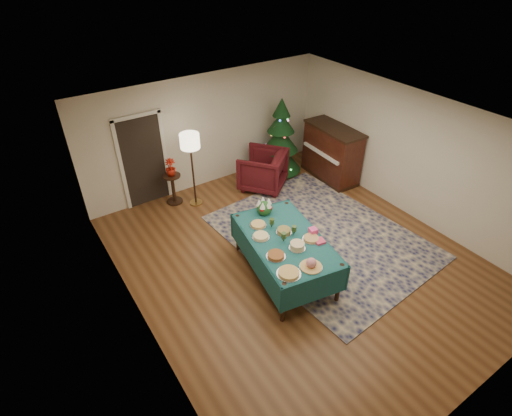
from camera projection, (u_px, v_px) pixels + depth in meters
room_shell at (302, 200)px, 6.96m from camera, size 7.00×7.00×7.00m
doorway at (143, 159)px, 8.75m from camera, size 1.08×0.04×2.16m
rug at (321, 236)px, 8.27m from camera, size 3.51×4.43×0.02m
buffet_table at (285, 245)px, 7.02m from camera, size 1.60×2.32×0.83m
platter_0 at (289, 273)px, 6.19m from camera, size 0.39×0.39×0.05m
platter_1 at (311, 264)px, 6.28m from camera, size 0.37×0.37×0.18m
platter_2 at (276, 255)px, 6.52m from camera, size 0.33×0.33×0.06m
platter_3 at (297, 246)px, 6.67m from camera, size 0.28×0.28×0.11m
platter_4 at (311, 239)px, 6.88m from camera, size 0.31×0.31×0.05m
platter_5 at (261, 236)px, 6.93m from camera, size 0.31×0.31×0.06m
platter_6 at (284, 231)px, 7.03m from camera, size 0.28×0.28×0.08m
platter_7 at (258, 225)px, 7.21m from camera, size 0.31×0.31×0.05m
goblet_0 at (272, 223)px, 7.11m from camera, size 0.09×0.09×0.19m
goblet_1 at (294, 230)px, 6.94m from camera, size 0.09×0.09×0.19m
goblet_2 at (284, 237)px, 6.78m from camera, size 0.09×0.09×0.19m
napkin_stack at (320, 241)px, 6.82m from camera, size 0.19×0.19×0.04m
gift_box at (313, 231)px, 7.00m from camera, size 0.15×0.15×0.11m
centerpiece at (264, 207)px, 7.46m from camera, size 0.30×0.30×0.34m
armchair at (263, 168)px, 9.59m from camera, size 1.38×1.37×1.04m
floor_lamp at (190, 146)px, 8.45m from camera, size 0.42×0.42×1.74m
side_table at (173, 189)px, 9.14m from camera, size 0.40×0.40×0.72m
potted_plant at (171, 171)px, 8.87m from camera, size 0.22×0.40×0.22m
christmas_tree at (280, 141)px, 9.99m from camera, size 1.28×1.28×1.99m
piano at (332, 153)px, 9.93m from camera, size 0.82×1.60×1.35m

